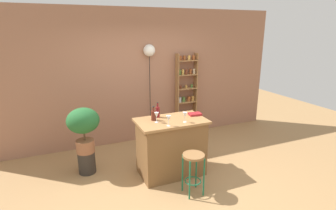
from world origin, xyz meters
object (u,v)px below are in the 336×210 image
object	(u,v)px
bar_stool	(193,165)
wine_glass_center	(156,115)
bottle_vinegar	(154,115)
wine_glass_left	(185,115)
cookbook	(195,114)
plant_stool	(87,162)
bottle_sauce_amber	(158,112)
spice_shelf	(186,95)
pendant_globe_light	(149,51)
potted_plant	(83,125)
wine_glass_right	(168,119)

from	to	relation	value
bar_stool	wine_glass_center	bearing A→B (deg)	116.22
bottle_vinegar	wine_glass_center	size ratio (longest dim) A/B	1.42
wine_glass_left	cookbook	xyz separation A→B (m)	(0.32, 0.26, -0.10)
wine_glass_center	cookbook	xyz separation A→B (m)	(0.74, 0.09, -0.10)
plant_stool	wine_glass_left	bearing A→B (deg)	-27.11
wine_glass_left	bottle_sauce_amber	bearing A→B (deg)	127.64
bottle_sauce_amber	cookbook	distance (m)	0.65
spice_shelf	wine_glass_center	world-z (taller)	spice_shelf
wine_glass_left	cookbook	size ratio (longest dim) A/B	0.78
pendant_globe_light	bottle_vinegar	bearing A→B (deg)	-107.08
plant_stool	bottle_sauce_amber	distance (m)	1.50
plant_stool	cookbook	xyz separation A→B (m)	(1.80, -0.50, 0.78)
bottle_vinegar	bottle_sauce_amber	xyz separation A→B (m)	(0.12, 0.12, 0.01)
plant_stool	potted_plant	bearing A→B (deg)	90.00
wine_glass_center	potted_plant	bearing A→B (deg)	150.90
wine_glass_center	pendant_globe_light	xyz separation A→B (m)	(0.44, 1.56, 0.86)
wine_glass_left	wine_glass_center	bearing A→B (deg)	158.31
potted_plant	pendant_globe_light	world-z (taller)	pendant_globe_light
wine_glass_center	cookbook	world-z (taller)	wine_glass_center
cookbook	pendant_globe_light	world-z (taller)	pendant_globe_light
bottle_sauce_amber	wine_glass_right	distance (m)	0.45
wine_glass_right	plant_stool	bearing A→B (deg)	145.27
wine_glass_center	spice_shelf	bearing A→B (deg)	49.67
bar_stool	potted_plant	bearing A→B (deg)	138.00
spice_shelf	pendant_globe_light	distance (m)	1.30
wine_glass_right	spice_shelf	bearing A→B (deg)	55.93
bottle_sauce_amber	wine_glass_right	bearing A→B (deg)	-89.73
spice_shelf	wine_glass_center	bearing A→B (deg)	-130.33
bar_stool	cookbook	bearing A→B (deg)	60.94
bottle_sauce_amber	wine_glass_right	xyz separation A→B (m)	(0.00, -0.45, 0.02)
bar_stool	wine_glass_right	xyz separation A→B (m)	(-0.21, 0.43, 0.60)
bar_stool	spice_shelf	bearing A→B (deg)	66.08
potted_plant	cookbook	distance (m)	1.87
potted_plant	wine_glass_center	distance (m)	1.23
plant_stool	wine_glass_left	distance (m)	1.88
spice_shelf	potted_plant	size ratio (longest dim) A/B	2.42
wine_glass_right	cookbook	size ratio (longest dim) A/B	0.78
bar_stool	pendant_globe_light	size ratio (longest dim) A/B	0.31
potted_plant	wine_glass_left	world-z (taller)	potted_plant
wine_glass_left	wine_glass_center	distance (m)	0.45
spice_shelf	bottle_sauce_amber	size ratio (longest dim) A/B	7.29
potted_plant	wine_glass_right	bearing A→B (deg)	-34.73
plant_stool	wine_glass_center	distance (m)	1.50
spice_shelf	bottle_sauce_amber	distance (m)	1.74
bottle_vinegar	wine_glass_center	distance (m)	0.12
cookbook	bottle_sauce_amber	bearing A→B (deg)	173.57
spice_shelf	cookbook	size ratio (longest dim) A/B	8.90
bottle_sauce_amber	spice_shelf	bearing A→B (deg)	47.45
spice_shelf	potted_plant	world-z (taller)	spice_shelf
wine_glass_center	wine_glass_left	bearing A→B (deg)	-21.69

